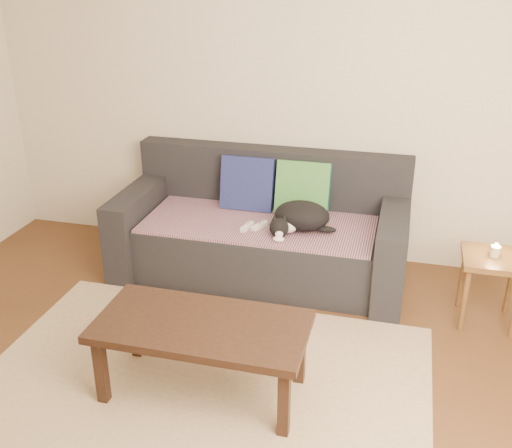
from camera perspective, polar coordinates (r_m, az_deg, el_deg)
name	(u,v)px	position (r m, az deg, el deg)	size (l,w,h in m)	color
ground	(190,405)	(3.35, -6.27, -16.79)	(4.50, 4.50, 0.00)	brown
back_wall	(277,89)	(4.55, 1.98, 12.76)	(4.50, 0.04, 2.60)	beige
sofa	(262,233)	(4.46, 0.58, -0.89)	(2.10, 0.94, 0.87)	#232328
throw_blanket	(259,223)	(4.33, 0.29, 0.07)	(1.66, 0.74, 0.02)	#3C2749
cushion_navy	(248,183)	(4.52, -0.79, 3.88)	(0.40, 0.10, 0.40)	#111C4A
cushion_green	(303,188)	(4.44, 4.49, 3.40)	(0.40, 0.10, 0.40)	#0D5956
cat	(300,217)	(4.17, 4.22, 0.66)	(0.49, 0.46, 0.20)	black
wii_remote_a	(247,227)	(4.21, -0.86, -0.26)	(0.15, 0.04, 0.03)	white
wii_remote_b	(259,226)	(4.22, 0.32, -0.18)	(0.15, 0.04, 0.03)	white
side_table	(492,268)	(4.08, 21.57, -3.93)	(0.38, 0.38, 0.47)	brown
candle	(495,251)	(4.02, 21.83, -2.40)	(0.06, 0.06, 0.09)	beige
rug	(200,387)	(3.46, -5.38, -15.16)	(2.50, 1.80, 0.01)	#C5AF87
coffee_table	(202,332)	(3.20, -5.19, -10.20)	(1.12, 0.56, 0.45)	#331E13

